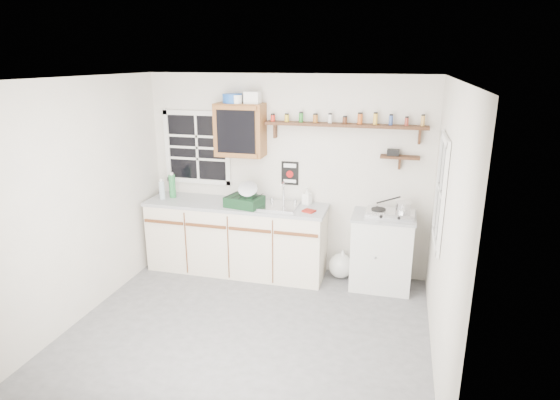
{
  "coord_description": "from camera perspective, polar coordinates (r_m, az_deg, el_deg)",
  "views": [
    {
      "loc": [
        1.37,
        -4.01,
        2.66
      ],
      "look_at": [
        0.19,
        0.55,
        1.24
      ],
      "focal_mm": 30.0,
      "sensor_mm": 36.0,
      "label": 1
    }
  ],
  "objects": [
    {
      "name": "upper_cabinet_clutter",
      "position": [
        5.8,
        -4.95,
        12.26
      ],
      "size": [
        0.47,
        0.24,
        0.14
      ],
      "color": "#194BA6",
      "rests_on": "upper_cabinet"
    },
    {
      "name": "warning_sign",
      "position": [
        5.91,
        1.22,
        3.28
      ],
      "size": [
        0.22,
        0.02,
        0.3
      ],
      "color": "black",
      "rests_on": "wall_back"
    },
    {
      "name": "soap_bottle",
      "position": [
        5.83,
        3.32,
        0.49
      ],
      "size": [
        0.12,
        0.12,
        0.21
      ],
      "primitive_type": "imported",
      "rotation": [
        0.0,
        0.0,
        -0.34
      ],
      "color": "silver",
      "rests_on": "main_cabinet"
    },
    {
      "name": "spice_shelf",
      "position": [
        5.6,
        7.87,
        9.12
      ],
      "size": [
        1.91,
        0.18,
        0.35
      ],
      "color": "#32190E",
      "rests_on": "wall_back"
    },
    {
      "name": "window_right",
      "position": [
        4.73,
        19.05,
        1.02
      ],
      "size": [
        0.03,
        0.78,
        1.08
      ],
      "color": "black",
      "rests_on": "wall_back"
    },
    {
      "name": "right_cabinet",
      "position": [
        5.77,
        12.28,
        -6.08
      ],
      "size": [
        0.73,
        0.57,
        0.91
      ],
      "color": "silver",
      "rests_on": "floor"
    },
    {
      "name": "rag",
      "position": [
        5.57,
        3.55,
        -1.34
      ],
      "size": [
        0.17,
        0.16,
        0.02
      ],
      "primitive_type": "cube",
      "rotation": [
        0.0,
        0.0,
        -0.35
      ],
      "color": "maroon",
      "rests_on": "main_cabinet"
    },
    {
      "name": "saucepan",
      "position": [
        5.56,
        14.73,
        -0.79
      ],
      "size": [
        0.4,
        0.29,
        0.18
      ],
      "rotation": [
        0.0,
        0.0,
        -0.67
      ],
      "color": "silver",
      "rests_on": "hotplate"
    },
    {
      "name": "secondary_shelf",
      "position": [
        5.64,
        14.17,
        5.18
      ],
      "size": [
        0.45,
        0.16,
        0.24
      ],
      "color": "#32190E",
      "rests_on": "wall_back"
    },
    {
      "name": "sink",
      "position": [
        5.76,
        -0.41,
        -0.68
      ],
      "size": [
        0.52,
        0.44,
        0.29
      ],
      "color": "silver",
      "rests_on": "main_cabinet"
    },
    {
      "name": "water_bottles",
      "position": [
        6.25,
        -13.42,
        1.53
      ],
      "size": [
        0.18,
        0.18,
        0.33
      ],
      "color": "#ABC0C9",
      "rests_on": "main_cabinet"
    },
    {
      "name": "upper_cabinet",
      "position": [
        5.84,
        -4.88,
        8.5
      ],
      "size": [
        0.6,
        0.32,
        0.65
      ],
      "color": "brown",
      "rests_on": "wall_back"
    },
    {
      "name": "window_back",
      "position": [
        6.25,
        -10.06,
        6.3
      ],
      "size": [
        0.93,
        0.03,
        0.98
      ],
      "color": "black",
      "rests_on": "wall_back"
    },
    {
      "name": "main_cabinet",
      "position": [
        6.07,
        -5.33,
        -4.54
      ],
      "size": [
        2.31,
        0.63,
        0.92
      ],
      "color": "beige",
      "rests_on": "floor"
    },
    {
      "name": "hotplate",
      "position": [
        5.58,
        13.3,
        -1.56
      ],
      "size": [
        0.57,
        0.32,
        0.08
      ],
      "rotation": [
        0.0,
        0.0,
        -0.05
      ],
      "color": "silver",
      "rests_on": "right_cabinet"
    },
    {
      "name": "room",
      "position": [
        4.46,
        -4.13,
        -1.69
      ],
      "size": [
        3.64,
        3.24,
        2.54
      ],
      "color": "#555557",
      "rests_on": "ground"
    },
    {
      "name": "trash_bag",
      "position": [
        5.98,
        7.4,
        -7.91
      ],
      "size": [
        0.36,
        0.32,
        0.41
      ],
      "color": "silver",
      "rests_on": "floor"
    },
    {
      "name": "dish_rack",
      "position": [
        5.75,
        -4.21,
        0.19
      ],
      "size": [
        0.48,
        0.4,
        0.32
      ],
      "rotation": [
        0.0,
        0.0,
        -0.2
      ],
      "color": "black",
      "rests_on": "main_cabinet"
    }
  ]
}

